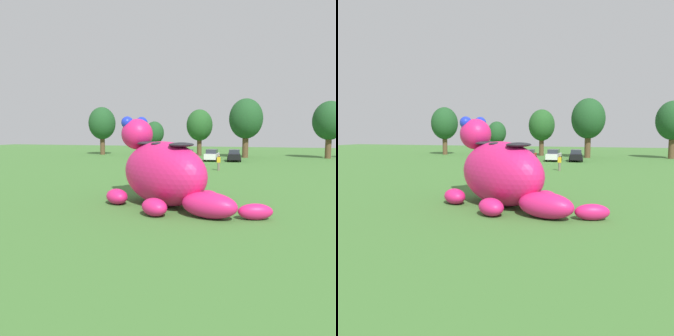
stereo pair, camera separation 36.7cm
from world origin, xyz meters
TOP-DOWN VIEW (x-y plane):
  - ground_plane at (0.00, 0.00)m, footprint 160.00×160.00m
  - giant_inflatable_creature at (0.52, -0.76)m, footprint 9.81×7.14m
  - car_green at (-8.27, 29.06)m, footprint 1.99×4.13m
  - car_red at (-4.76, 28.84)m, footprint 2.29×4.27m
  - car_white at (-1.30, 29.72)m, footprint 1.99×4.13m
  - car_black at (1.89, 30.05)m, footprint 2.23×4.24m
  - tree_far_left at (-23.57, 38.25)m, footprint 5.05×5.05m
  - tree_left at (-13.72, 40.14)m, footprint 3.52×3.52m
  - tree_mid_left at (-5.30, 40.62)m, footprint 4.70×4.70m
  - tree_centre_left at (3.03, 37.81)m, footprint 5.52×5.52m
  - tree_centre at (16.04, 39.82)m, footprint 5.20×5.20m
  - spectator_near_inflatable at (-10.51, 22.14)m, footprint 0.38×0.26m
  - spectator_mid_field at (1.28, 17.62)m, footprint 0.38×0.26m
  - spectator_by_cars at (-3.10, 14.55)m, footprint 0.38×0.26m

SIDE VIEW (x-z plane):
  - ground_plane at x=0.00m, z-range 0.00..0.00m
  - spectator_near_inflatable at x=-10.51m, z-range 0.00..1.71m
  - spectator_mid_field at x=1.28m, z-range 0.00..1.71m
  - spectator_by_cars at x=-3.10m, z-range 0.00..1.71m
  - car_green at x=-8.27m, z-range 0.00..1.72m
  - car_red at x=-4.76m, z-range 0.00..1.72m
  - car_white at x=-1.30m, z-range 0.00..1.72m
  - car_black at x=1.89m, z-range 0.00..1.72m
  - giant_inflatable_creature at x=0.52m, z-range -0.70..4.49m
  - tree_left at x=-13.72m, z-range 0.96..7.21m
  - tree_mid_left at x=-5.30m, z-range 1.28..9.63m
  - tree_far_left at x=-23.57m, z-range 1.38..10.35m
  - tree_centre at x=16.04m, z-range 1.42..10.65m
  - tree_centre_left at x=3.03m, z-range 1.51..11.30m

